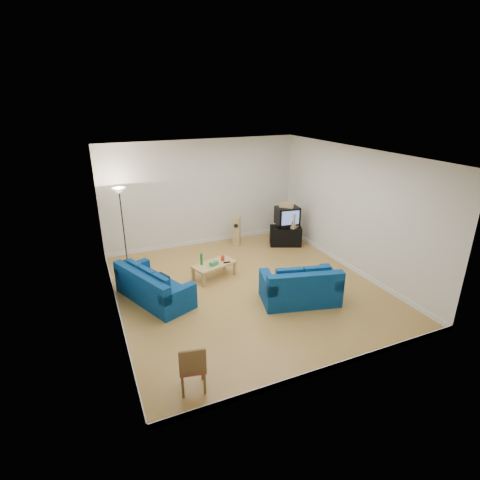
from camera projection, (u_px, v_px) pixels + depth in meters
name	position (u px, v px, depth m)	size (l,w,h in m)	color
room	(247.00, 228.00, 8.54)	(6.01, 6.51, 3.21)	olive
sofa_three_seat	(153.00, 289.00, 8.45)	(1.56, 2.16, 0.77)	navy
sofa_loveseat	(300.00, 289.00, 8.37)	(1.86, 1.33, 0.84)	navy
coffee_table	(214.00, 265.00, 9.48)	(1.21, 0.85, 0.40)	tan
bottle	(201.00, 259.00, 9.34)	(0.07, 0.07, 0.29)	#197233
tissue_box	(214.00, 263.00, 9.35)	(0.22, 0.12, 0.09)	green
red_canister	(223.00, 258.00, 9.59)	(0.09, 0.09, 0.13)	red
remote	(227.00, 262.00, 9.49)	(0.17, 0.05, 0.02)	black
tv_stand	(285.00, 236.00, 11.61)	(0.95, 0.53, 0.58)	black
av_receiver	(286.00, 226.00, 11.49)	(0.42, 0.34, 0.10)	black
television	(287.00, 215.00, 11.41)	(0.75, 0.60, 0.53)	black
centre_speaker	(286.00, 205.00, 11.27)	(0.42, 0.17, 0.15)	tan
speaker_left	(237.00, 231.00, 11.55)	(0.32, 0.34, 0.90)	tan
speaker_right	(293.00, 229.00, 11.49)	(0.39, 0.36, 1.06)	tan
floor_lamp	(120.00, 201.00, 9.86)	(0.36, 0.36, 2.12)	black
dining_chair	(192.00, 366.00, 5.75)	(0.48, 0.48, 0.86)	brown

